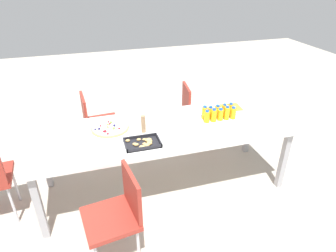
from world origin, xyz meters
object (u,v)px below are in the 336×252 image
Objects in this scene: chair_far_right at (118,211)px; chair_near_left at (195,109)px; juice_bottle_6 at (227,113)px; juice_bottle_0 at (230,109)px; juice_bottle_2 at (217,111)px; juice_bottle_4 at (205,113)px; napkin_stack at (63,127)px; juice_bottle_8 at (214,115)px; juice_bottle_9 at (207,117)px; snack_tray at (143,143)px; fruit_pizza at (110,128)px; party_table at (164,133)px; juice_bottle_3 at (210,113)px; paper_folder at (229,108)px; cardboard_tube at (143,124)px; juice_bottle_1 at (224,110)px; juice_bottle_5 at (233,113)px; juice_bottle_7 at (220,115)px; chair_near_right at (96,120)px; plate_stack at (162,124)px.

chair_far_right and chair_near_left have the same top height.
juice_bottle_6 is (-1.26, -0.76, 0.30)m from chair_far_right.
juice_bottle_2 is (0.15, -0.00, -0.00)m from juice_bottle_0.
juice_bottle_4 reaches higher than napkin_stack.
napkin_stack is at bearing -11.39° from juice_bottle_8.
juice_bottle_2 is 0.18m from juice_bottle_9.
juice_bottle_9 reaches higher than snack_tray.
juice_bottle_4 reaches higher than fruit_pizza.
juice_bottle_6 is 1.21m from fruit_pizza.
party_table is 6.93× the size of fruit_pizza.
juice_bottle_3 is 0.51× the size of paper_folder.
cardboard_tube is (-0.31, 0.16, 0.08)m from fruit_pizza.
juice_bottle_1 is 0.22m from juice_bottle_4.
juice_bottle_5 reaches higher than juice_bottle_7.
cardboard_tube is at bearing -103.81° from snack_tray.
juice_bottle_5 is at bearing 16.68° from chair_near_left.
juice_bottle_0 is at bearing -173.97° from party_table.
juice_bottle_2 reaches higher than juice_bottle_9.
chair_near_right is 6.31× the size of juice_bottle_7.
juice_bottle_2 is 1.03× the size of juice_bottle_7.
fruit_pizza is at bearing -2.72° from juice_bottle_0.
juice_bottle_3 is 0.17m from juice_bottle_6.
juice_bottle_8 is (0.15, 0.07, -0.00)m from juice_bottle_1.
juice_bottle_3 is at bearing -177.69° from plate_stack.
party_table is at bearing 162.49° from napkin_stack.
juice_bottle_4 is at bearing -49.04° from juice_bottle_8.
paper_folder is (-0.38, -0.17, -0.07)m from juice_bottle_4.
juice_bottle_1 is at bearing 48.08° from paper_folder.
juice_bottle_6 is (-0.15, 0.08, 0.01)m from juice_bottle_3.
chair_near_right is at bearing -32.56° from juice_bottle_3.
juice_bottle_6 is at bearing 3.55° from juice_bottle_5.
juice_bottle_5 is 0.96m from cardboard_tube.
juice_bottle_4 is at bearing -20.62° from juice_bottle_6.
juice_bottle_8 is 0.55× the size of paper_folder.
juice_bottle_0 is 0.32m from juice_bottle_9.
juice_bottle_7 reaches higher than fruit_pizza.
juice_bottle_7 is 0.75× the size of cardboard_tube.
juice_bottle_2 is 0.83m from cardboard_tube.
juice_bottle_5 reaches higher than chair_near_left.
party_table is 9.92× the size of paper_folder.
juice_bottle_9 is at bearing 84.37° from juice_bottle_4.
juice_bottle_0 reaches higher than juice_bottle_7.
juice_bottle_4 reaches higher than chair_far_right.
juice_bottle_0 is 1.04× the size of juice_bottle_2.
juice_bottle_4 reaches higher than juice_bottle_3.
napkin_stack is (0.38, -1.06, 0.24)m from chair_far_right.
juice_bottle_6 is at bearing 173.16° from fruit_pizza.
plate_stack is at bearing -90.84° from party_table.
juice_bottle_2 is (0.02, 0.68, 0.29)m from chair_near_left.
juice_bottle_2 is 0.52× the size of paper_folder.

